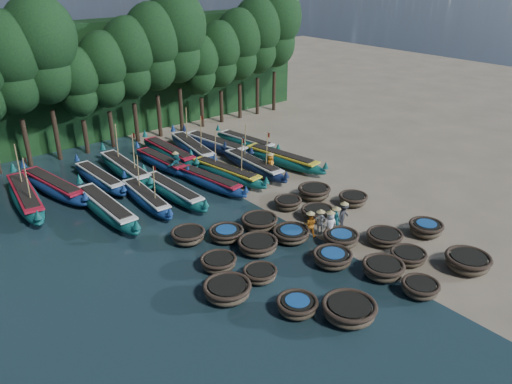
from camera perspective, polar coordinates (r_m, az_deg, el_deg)
ground at (r=30.36m, az=4.23°, el=-3.77°), size 120.00×120.00×0.00m
foliage_wall at (r=47.40m, az=-16.03°, el=12.35°), size 40.00×3.00×10.00m
coracle_3 at (r=25.40m, az=18.27°, el=-10.35°), size 1.83×1.83×0.70m
coracle_4 at (r=28.08m, az=23.05°, el=-7.33°), size 2.72×2.72×0.85m
coracle_5 at (r=23.13m, az=4.72°, el=-12.79°), size 2.32×2.32×0.71m
coracle_6 at (r=23.07m, az=10.60°, el=-13.10°), size 2.91×2.91×0.84m
coracle_7 at (r=26.15m, az=14.33°, el=-8.50°), size 2.34×2.34×0.82m
coracle_8 at (r=27.75m, az=17.01°, el=-7.02°), size 2.00×2.00×0.64m
coracle_9 at (r=30.61m, az=18.85°, el=-3.93°), size 2.00×2.00×0.79m
coracle_10 at (r=23.96m, az=-3.30°, el=-11.11°), size 2.39×2.39×0.79m
coracle_11 at (r=25.16m, az=0.46°, el=-9.32°), size 2.10×2.10×0.65m
coracle_12 at (r=26.59m, az=8.74°, el=-7.44°), size 2.43×2.43×0.74m
coracle_13 at (r=28.42m, az=9.69°, el=-5.23°), size 2.03×2.03×0.74m
coracle_14 at (r=29.12m, az=14.48°, el=-5.03°), size 2.17×2.17×0.68m
coracle_15 at (r=26.06m, az=-4.30°, el=-8.02°), size 2.18×2.18×0.69m
coracle_16 at (r=27.38m, az=0.20°, el=-6.09°), size 2.23×2.23×0.75m
coracle_17 at (r=28.56m, az=4.05°, el=-4.81°), size 2.20×2.20×0.70m
coracle_18 at (r=31.01m, az=7.04°, el=-2.39°), size 2.44×2.44×0.72m
coracle_19 at (r=33.13m, az=11.04°, el=-0.79°), size 2.21×2.21×0.74m
coracle_20 at (r=28.53m, az=-7.76°, el=-4.95°), size 2.21×2.21×0.76m
coracle_21 at (r=28.59m, az=-3.42°, el=-4.77°), size 2.22×2.22×0.69m
coracle_22 at (r=29.72m, az=0.39°, el=-3.44°), size 2.59×2.59×0.74m
coracle_23 at (r=32.12m, az=3.66°, el=-1.25°), size 1.90×1.90×0.70m
coracle_24 at (r=33.60m, az=6.67°, el=0.01°), size 2.35×2.35×0.85m
long_boat_2 at (r=32.41m, az=-16.75°, el=-1.73°), size 1.52×8.69×1.53m
long_boat_3 at (r=33.31m, az=-12.47°, el=-0.64°), size 1.78×7.39×3.14m
long_boat_4 at (r=33.83m, az=-9.49°, el=0.10°), size 1.59×7.99×1.41m
long_boat_5 at (r=35.13m, az=-5.32°, el=1.25°), size 2.26×7.39×1.31m
long_boat_6 at (r=36.40m, az=-3.42°, el=2.25°), size 2.57×8.01×3.44m
long_boat_7 at (r=37.68m, az=-0.30°, el=3.11°), size 1.76×8.06×3.43m
long_boat_8 at (r=38.84m, az=2.96°, el=3.80°), size 2.73×8.52×1.52m
long_boat_9 at (r=35.69m, az=-24.84°, el=-0.50°), size 2.65×9.00×3.85m
long_boat_10 at (r=36.72m, az=-22.18°, el=0.63°), size 2.84×8.63×1.54m
long_boat_11 at (r=37.14m, az=-17.46°, el=1.53°), size 1.61×7.70×1.36m
long_boat_12 at (r=38.13m, az=-14.72°, el=2.60°), size 1.83×8.72×3.71m
long_boat_13 at (r=39.10m, az=-10.75°, el=3.41°), size 1.68×7.40×1.30m
long_boat_14 at (r=40.73m, az=-9.89°, el=4.47°), size 1.56×8.50×1.50m
long_boat_15 at (r=41.42m, az=-7.27°, el=5.02°), size 2.84×8.58×3.69m
long_boat_16 at (r=42.01m, az=-4.60°, el=5.41°), size 2.56×8.53×1.51m
long_boat_17 at (r=42.75m, az=-1.09°, el=5.74°), size 2.19×7.50×1.33m
fisherman_0 at (r=28.79m, az=8.46°, el=-3.65°), size 0.96×0.79×1.88m
fisherman_1 at (r=29.57m, az=9.11°, el=-2.93°), size 0.52×0.59×1.73m
fisherman_2 at (r=28.85m, az=6.20°, el=-3.61°), size 0.94×0.95×1.74m
fisherman_3 at (r=30.10m, az=9.99°, el=-2.55°), size 1.17×0.87×1.81m
fisherman_4 at (r=29.13m, az=7.36°, el=-3.35°), size 0.93×0.85×1.72m
fisherman_5 at (r=37.43m, az=-9.13°, el=3.24°), size 1.69×1.26×1.97m
fisherman_6 at (r=36.76m, az=1.65°, el=3.19°), size 0.94×1.03×1.97m
tree_3 at (r=40.69m, az=-26.29°, el=13.18°), size 4.92×4.92×11.60m
tree_4 at (r=41.19m, az=-23.34°, el=14.79°), size 5.34×5.34×12.58m
tree_5 at (r=42.37m, az=-19.74°, el=11.82°), size 3.68×3.68×8.68m
tree_6 at (r=43.07m, az=-16.98°, el=13.30°), size 4.09×4.09×9.65m
tree_7 at (r=43.89m, az=-14.28°, el=14.71°), size 4.51×4.51×10.63m
tree_8 at (r=44.82m, az=-11.66°, el=16.03°), size 4.92×4.92×11.60m
tree_9 at (r=45.86m, az=-9.11°, el=17.26°), size 5.34×5.34×12.58m
tree_10 at (r=47.48m, az=-6.45°, el=14.35°), size 3.68×3.68×8.68m
tree_11 at (r=48.65m, az=-4.16°, el=15.50°), size 4.09×4.09×9.65m
tree_12 at (r=49.91m, az=-1.95°, el=16.57°), size 4.51×4.51×10.63m
tree_13 at (r=51.25m, az=0.16°, el=17.56°), size 4.92×4.92×11.60m
tree_14 at (r=52.66m, az=2.19°, el=18.48°), size 5.34×5.34×12.58m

